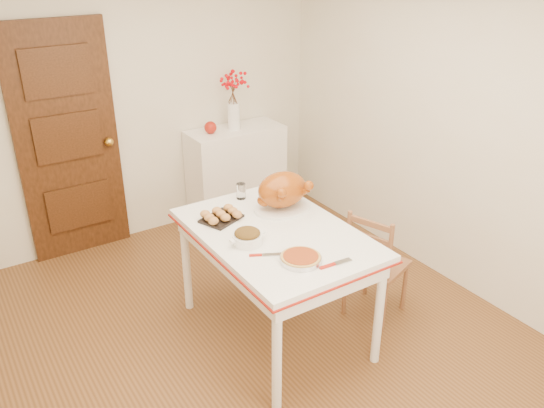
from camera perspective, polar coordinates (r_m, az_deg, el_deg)
floor at (r=4.18m, az=-1.27°, el=-13.29°), size 3.50×4.00×0.00m
wall_back at (r=5.25m, az=-13.13°, el=9.78°), size 3.50×0.00×2.50m
wall_right at (r=4.63m, az=17.48°, el=7.16°), size 0.00×4.00×2.50m
door_back at (r=5.11m, az=-20.12°, el=5.83°), size 0.85×0.06×2.06m
sideboard at (r=5.63m, az=-3.66°, el=3.11°), size 0.94×0.42×0.94m
kitchen_table at (r=3.96m, az=0.40°, el=-8.13°), size 0.96×1.41×0.84m
chair_oak at (r=4.25m, az=10.72°, el=-5.86°), size 0.49×0.49×0.88m
berry_vase at (r=5.39m, az=-3.98°, el=10.36°), size 0.28×0.28×0.53m
apple at (r=5.34m, az=-6.31°, el=7.78°), size 0.12×0.12×0.12m
turkey_platter at (r=3.99m, az=1.07°, el=1.28°), size 0.52×0.47×0.28m
pumpkin_pie at (r=3.40m, az=2.95°, el=-5.49°), size 0.29×0.29×0.05m
stuffing_dish at (r=3.58m, az=-2.53°, el=-3.34°), size 0.30×0.27×0.10m
rolls_tray at (r=3.89m, az=-5.22°, el=-1.15°), size 0.32×0.29×0.07m
pie_server at (r=3.40m, az=6.51°, el=-6.06°), size 0.23×0.08×0.01m
carving_knife at (r=3.46m, az=-0.53°, el=-5.18°), size 0.22×0.15×0.01m
drinking_glass at (r=4.19m, az=-3.19°, el=1.33°), size 0.08×0.08×0.12m
shaker_pair at (r=4.24m, az=0.20°, el=1.47°), size 0.09×0.04×0.09m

